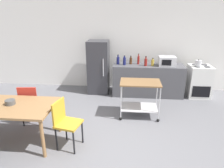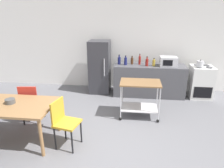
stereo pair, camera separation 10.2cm
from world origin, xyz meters
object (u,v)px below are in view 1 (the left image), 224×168
(dining_table, at_px, (13,109))
(refrigerator, at_px, (99,67))
(fruit_bowl, at_px, (10,102))
(kettle, at_px, (198,63))
(kitchen_cart, at_px, (140,93))
(bottle_wine, at_px, (118,60))
(bottle_olive_oil, at_px, (124,61))
(bottle_soy_sauce, at_px, (153,62))
(microwave, at_px, (167,61))
(chair_mustard, at_px, (65,121))
(bottle_sesame_oil, at_px, (138,60))
(stove_oven, at_px, (199,81))
(chair_red, at_px, (31,102))
(bottle_hot_sauce, at_px, (131,61))
(bottle_soda, at_px, (146,62))

(dining_table, relative_size, refrigerator, 0.97)
(fruit_bowl, height_order, kettle, kettle)
(kitchen_cart, bearing_deg, bottle_wine, 113.55)
(bottle_olive_oil, xyz_separation_m, bottle_soy_sauce, (0.79, -0.02, -0.02))
(microwave, bearing_deg, bottle_soy_sauce, -175.96)
(chair_mustard, bearing_deg, kettle, -37.35)
(bottle_sesame_oil, relative_size, microwave, 0.66)
(chair_mustard, xyz_separation_m, kitchen_cart, (1.35, 1.27, 0.05))
(fruit_bowl, bearing_deg, stove_oven, 31.55)
(chair_red, height_order, chair_mustard, same)
(bottle_wine, relative_size, bottle_hot_sauce, 1.14)
(dining_table, bearing_deg, chair_mustard, -3.45)
(stove_oven, distance_m, refrigerator, 2.92)
(bottle_wine, bearing_deg, refrigerator, 172.18)
(bottle_soda, xyz_separation_m, fruit_bowl, (-2.57, -2.41, -0.21))
(refrigerator, distance_m, bottle_wine, 0.63)
(bottle_sesame_oil, distance_m, kettle, 1.63)
(refrigerator, relative_size, bottle_sesame_oil, 5.12)
(stove_oven, relative_size, bottle_sesame_oil, 3.04)
(microwave, bearing_deg, bottle_olive_oil, -179.73)
(refrigerator, xyz_separation_m, bottle_soda, (1.36, -0.19, 0.23))
(stove_oven, relative_size, bottle_wine, 3.35)
(bottle_soda, height_order, kettle, bottle_soda)
(chair_red, distance_m, bottle_soy_sauce, 3.31)
(microwave, height_order, kettle, microwave)
(kettle, bearing_deg, kitchen_cart, -142.10)
(refrigerator, xyz_separation_m, bottle_sesame_oil, (1.16, -0.03, 0.25))
(kitchen_cart, distance_m, bottle_sesame_oil, 1.47)
(microwave, bearing_deg, chair_mustard, -129.66)
(bottle_soy_sauce, xyz_separation_m, fruit_bowl, (-2.77, -2.44, -0.20))
(bottle_wine, xyz_separation_m, bottle_sesame_oil, (0.58, 0.05, 0.01))
(stove_oven, relative_size, bottle_olive_oil, 3.47)
(stove_oven, height_order, refrigerator, refrigerator)
(chair_red, bearing_deg, chair_mustard, 137.60)
(bottle_soda, bearing_deg, bottle_soy_sauce, 9.07)
(stove_oven, bearing_deg, kettle, -140.33)
(stove_oven, relative_size, fruit_bowl, 5.26)
(bottle_wine, bearing_deg, chair_mustard, -106.22)
(bottle_olive_oil, height_order, fruit_bowl, bottle_olive_oil)
(bottle_wine, bearing_deg, dining_table, -124.20)
(stove_oven, height_order, bottle_wine, bottle_wine)
(chair_red, relative_size, bottle_wine, 3.24)
(bottle_wine, relative_size, bottle_soy_sauce, 1.25)
(chair_mustard, bearing_deg, bottle_hot_sauce, -10.73)
(bottle_soda, bearing_deg, stove_oven, 4.19)
(dining_table, distance_m, bottle_soda, 3.54)
(stove_oven, relative_size, kettle, 3.84)
(chair_mustard, bearing_deg, dining_table, 98.77)
(dining_table, xyz_separation_m, stove_oven, (4.06, 2.57, -0.22))
(chair_red, height_order, fruit_bowl, chair_red)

